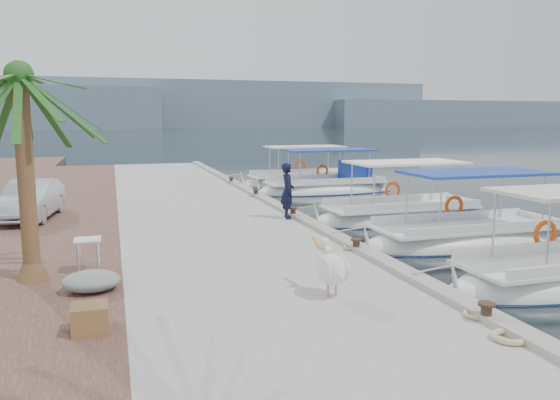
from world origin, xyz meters
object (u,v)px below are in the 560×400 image
(fishing_caique_b, at_px, (467,240))
(fisherman, at_px, (288,191))
(date_palm, at_px, (19,77))
(pelican, at_px, (332,268))
(fishing_caique_c, at_px, (400,218))
(fishing_caique_d, at_px, (327,189))
(fishing_caique_e, at_px, (301,183))
(parked_car, at_px, (31,200))

(fishing_caique_b, relative_size, fisherman, 3.80)
(date_palm, bearing_deg, pelican, -26.84)
(fishing_caique_c, distance_m, fishing_caique_d, 8.17)
(fishing_caique_b, bearing_deg, fisherman, 145.92)
(fishing_caique_e, distance_m, date_palm, 21.66)
(date_palm, bearing_deg, fisherman, 35.18)
(pelican, relative_size, fisherman, 0.73)
(fishing_caique_c, distance_m, fisherman, 4.93)
(fishing_caique_d, bearing_deg, date_palm, -131.00)
(fishing_caique_e, height_order, fisherman, fisherman)
(parked_car, bearing_deg, fishing_caique_d, 34.14)
(fishing_caique_c, relative_size, fishing_caique_d, 0.94)
(fishing_caique_d, xyz_separation_m, fisherman, (-5.04, -8.99, 1.24))
(fishing_caique_d, bearing_deg, fishing_caique_c, -92.45)
(fishing_caique_b, distance_m, fishing_caique_c, 4.01)
(fishing_caique_b, relative_size, parked_car, 1.82)
(pelican, height_order, fisherman, fisherman)
(fishing_caique_d, height_order, date_palm, date_palm)
(fishing_caique_c, bearing_deg, date_palm, -153.61)
(fisherman, relative_size, parked_car, 0.48)
(fishing_caique_e, distance_m, parked_car, 16.37)
(fishing_caique_b, height_order, fishing_caique_e, same)
(pelican, relative_size, date_palm, 0.27)
(pelican, xyz_separation_m, fisherman, (1.67, 7.85, 0.38))
(fishing_caique_e, height_order, date_palm, date_palm)
(fishing_caique_b, height_order, fishing_caique_c, same)
(pelican, bearing_deg, fishing_caique_c, 53.79)
(fishing_caique_d, height_order, fishing_caique_e, same)
(pelican, bearing_deg, fishing_caique_b, 36.20)
(fisherman, bearing_deg, fishing_caique_e, -13.03)
(pelican, height_order, parked_car, parked_car)
(fishing_caique_e, xyz_separation_m, fisherman, (-4.83, -12.38, 1.30))
(fishing_caique_c, height_order, parked_car, fishing_caique_c)
(fishing_caique_b, xyz_separation_m, pelican, (-6.38, -4.67, 0.92))
(fisherman, distance_m, date_palm, 9.35)
(fishing_caique_c, xyz_separation_m, date_palm, (-11.87, -5.89, 4.49))
(fishing_caique_b, bearing_deg, fishing_caique_c, 90.32)
(fishing_caique_b, relative_size, pelican, 5.23)
(pelican, distance_m, date_palm, 7.14)
(fishing_caique_e, relative_size, pelican, 5.42)
(fishing_caique_c, bearing_deg, pelican, -126.21)
(fishing_caique_d, distance_m, pelican, 18.15)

